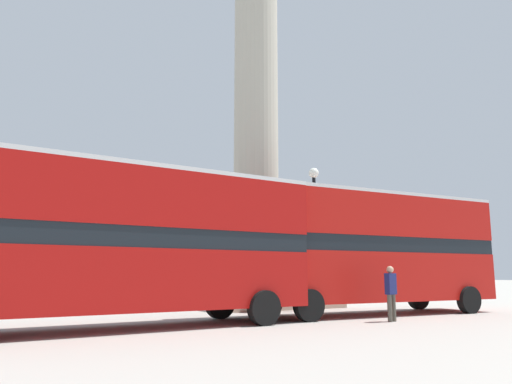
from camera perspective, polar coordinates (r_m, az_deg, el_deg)
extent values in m
plane|color=#ADA89E|center=(23.22, 0.00, -12.95)|extent=(200.00, 200.00, 0.00)
cube|color=#ADA593|center=(23.20, 0.00, -11.56)|extent=(5.77, 5.77, 1.12)
cube|color=#ADA593|center=(23.18, 0.00, -8.79)|extent=(4.15, 4.15, 1.12)
cylinder|color=#ADA593|center=(24.88, 0.00, 11.97)|extent=(2.12, 2.12, 16.51)
cube|color=#A80F0C|center=(14.16, -15.15, -9.64)|extent=(10.91, 2.95, 1.62)
cube|color=black|center=(14.19, -14.97, -5.25)|extent=(10.91, 2.90, 0.55)
cube|color=#A80F0C|center=(14.30, -14.79, -1.01)|extent=(10.91, 2.95, 1.57)
cube|color=silver|center=(14.44, -14.65, 2.31)|extent=(10.91, 2.95, 0.12)
cylinder|color=black|center=(16.92, -4.14, -12.58)|extent=(1.01, 0.33, 1.00)
cylinder|color=black|center=(14.71, 0.93, -13.10)|extent=(1.01, 0.33, 1.00)
cube|color=#B7140F|center=(19.06, 13.00, -9.42)|extent=(10.37, 3.26, 1.72)
cube|color=black|center=(19.09, 12.88, -6.02)|extent=(10.37, 3.21, 0.55)
cube|color=#B7140F|center=(19.17, 12.77, -2.95)|extent=(10.37, 3.26, 1.51)
cube|color=silver|center=(19.27, 12.68, -0.54)|extent=(10.37, 3.26, 0.12)
cylinder|color=black|center=(22.45, 18.06, -11.35)|extent=(1.02, 0.37, 1.00)
cylinder|color=black|center=(20.72, 23.16, -11.27)|extent=(1.02, 0.37, 1.00)
cylinder|color=black|center=(18.11, 1.51, -12.39)|extent=(1.02, 0.37, 1.00)
cylinder|color=black|center=(15.92, 6.07, -12.76)|extent=(1.02, 0.37, 1.00)
cylinder|color=black|center=(20.50, 6.90, -12.81)|extent=(0.31, 0.31, 0.40)
cylinder|color=black|center=(20.49, 6.77, -5.82)|extent=(0.14, 0.14, 5.39)
sphere|color=white|center=(20.87, 6.61, 2.17)|extent=(0.42, 0.42, 0.42)
cylinder|color=#4C473D|center=(16.36, 15.03, -12.71)|extent=(0.14, 0.14, 0.83)
cylinder|color=#4C473D|center=(16.57, 15.45, -12.64)|extent=(0.14, 0.14, 0.83)
cube|color=#191E51|center=(16.44, 15.13, -10.09)|extent=(0.48, 0.29, 0.66)
sphere|color=tan|center=(16.44, 15.07, -8.56)|extent=(0.22, 0.22, 0.22)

